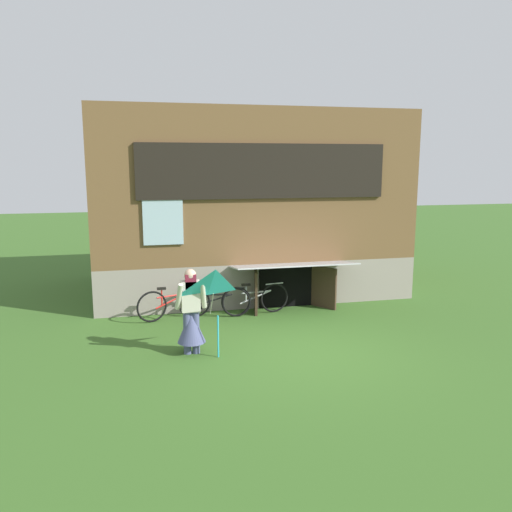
{
  "coord_description": "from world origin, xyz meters",
  "views": [
    {
      "loc": [
        -2.97,
        -8.93,
        3.5
      ],
      "look_at": [
        -0.59,
        1.33,
        1.61
      ],
      "focal_mm": 36.52,
      "sensor_mm": 36.0,
      "label": 1
    }
  ],
  "objects": [
    {
      "name": "bicycle_black",
      "position": [
        -1.26,
        2.54,
        0.36
      ],
      "size": [
        1.59,
        0.39,
        0.74
      ],
      "rotation": [
        0.0,
        0.0,
        -0.22
      ],
      "color": "black",
      "rests_on": "ground_plane"
    },
    {
      "name": "bicycle_red",
      "position": [
        -2.25,
        2.6,
        0.37
      ],
      "size": [
        1.59,
        0.59,
        0.76
      ],
      "rotation": [
        0.0,
        0.0,
        0.34
      ],
      "color": "black",
      "rests_on": "ground_plane"
    },
    {
      "name": "person",
      "position": [
        -2.05,
        0.31,
        0.67
      ],
      "size": [
        0.61,
        0.52,
        1.6
      ],
      "rotation": [
        0.0,
        0.0,
        0.29
      ],
      "color": "#474C75",
      "rests_on": "ground_plane"
    },
    {
      "name": "bicycle_silver",
      "position": [
        -0.32,
        2.52,
        0.37
      ],
      "size": [
        1.64,
        0.29,
        0.75
      ],
      "rotation": [
        0.0,
        0.0,
        0.15
      ],
      "color": "black",
      "rests_on": "ground_plane"
    },
    {
      "name": "kite",
      "position": [
        -1.65,
        -0.17,
        1.3
      ],
      "size": [
        0.89,
        0.82,
        1.6
      ],
      "color": "#2DB2CC",
      "rests_on": "ground_plane"
    },
    {
      "name": "ground_plane",
      "position": [
        0.0,
        0.0,
        0.0
      ],
      "size": [
        60.0,
        60.0,
        0.0
      ],
      "primitive_type": "plane",
      "color": "#386023"
    },
    {
      "name": "log_house",
      "position": [
        -0.0,
        5.39,
        2.4
      ],
      "size": [
        7.98,
        5.91,
        4.8
      ],
      "color": "gray",
      "rests_on": "ground_plane"
    }
  ]
}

